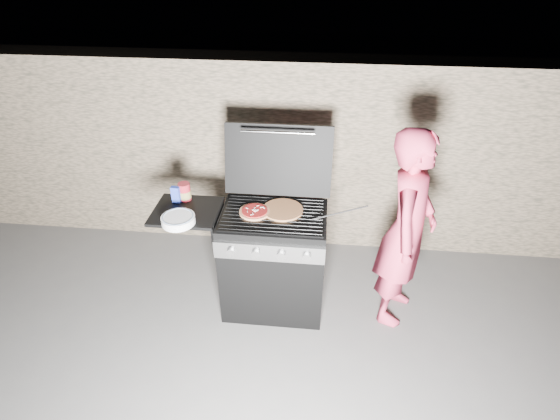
# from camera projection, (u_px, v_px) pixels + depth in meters

# --- Properties ---
(ground) EXTENTS (50.00, 50.00, 0.00)m
(ground) POSITION_uv_depth(u_px,v_px,m) (274.00, 302.00, 3.76)
(ground) COLOR #504E4D
(stone_wall) EXTENTS (8.00, 0.35, 1.80)m
(stone_wall) POSITION_uv_depth(u_px,v_px,m) (286.00, 154.00, 4.14)
(stone_wall) COLOR #8B735B
(stone_wall) RESTS_ON ground
(gas_grill) EXTENTS (1.34, 0.79, 0.91)m
(gas_grill) POSITION_uv_depth(u_px,v_px,m) (243.00, 259.00, 3.53)
(gas_grill) COLOR black
(gas_grill) RESTS_ON ground
(pizza_topped) EXTENTS (0.29, 0.29, 0.03)m
(pizza_topped) POSITION_uv_depth(u_px,v_px,m) (255.00, 211.00, 3.27)
(pizza_topped) COLOR tan
(pizza_topped) RESTS_ON gas_grill
(pizza_plain) EXTENTS (0.39, 0.39, 0.02)m
(pizza_plain) POSITION_uv_depth(u_px,v_px,m) (283.00, 210.00, 3.29)
(pizza_plain) COLOR tan
(pizza_plain) RESTS_ON gas_grill
(sauce_jar) EXTENTS (0.12, 0.12, 0.14)m
(sauce_jar) POSITION_uv_depth(u_px,v_px,m) (185.00, 192.00, 3.41)
(sauce_jar) COLOR #A71F2B
(sauce_jar) RESTS_ON gas_grill
(blue_carton) EXTENTS (0.07, 0.04, 0.14)m
(blue_carton) POSITION_uv_depth(u_px,v_px,m) (176.00, 195.00, 3.38)
(blue_carton) COLOR #263EB6
(blue_carton) RESTS_ON gas_grill
(plate_stack) EXTENTS (0.32, 0.32, 0.06)m
(plate_stack) POSITION_uv_depth(u_px,v_px,m) (178.00, 220.00, 3.16)
(plate_stack) COLOR white
(plate_stack) RESTS_ON gas_grill
(person) EXTENTS (0.56, 0.69, 1.63)m
(person) POSITION_uv_depth(u_px,v_px,m) (407.00, 231.00, 3.25)
(person) COLOR #D13858
(person) RESTS_ON ground
(tongs) EXTENTS (0.41, 0.12, 0.09)m
(tongs) POSITION_uv_depth(u_px,v_px,m) (340.00, 213.00, 3.20)
(tongs) COLOR black
(tongs) RESTS_ON gas_grill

